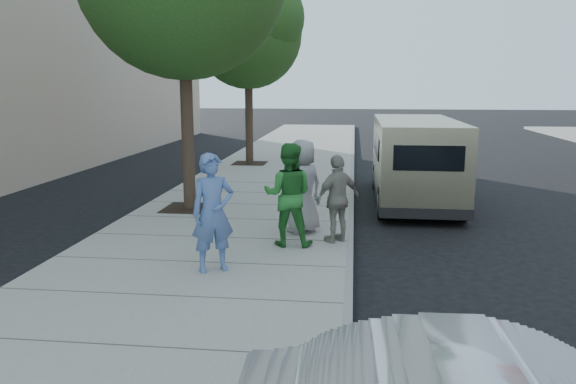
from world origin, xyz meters
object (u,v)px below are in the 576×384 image
object	(u,v)px
tree_far	(249,29)
person_green_shirt	(288,195)
person_officer	(213,213)
person_gray_shirt	(302,186)
person_striped_polo	(338,199)
van	(415,159)
parking_meter	(295,170)

from	to	relation	value
tree_far	person_green_shirt	world-z (taller)	tree_far
person_officer	person_gray_shirt	world-z (taller)	person_officer
person_officer	person_green_shirt	size ratio (longest dim) A/B	0.99
person_officer	person_green_shirt	world-z (taller)	person_green_shirt
tree_far	person_green_shirt	distance (m)	11.33
person_striped_polo	van	bearing A→B (deg)	-152.45
person_gray_shirt	person_striped_polo	bearing A→B (deg)	99.15
parking_meter	person_officer	bearing A→B (deg)	-126.92
van	person_striped_polo	size ratio (longest dim) A/B	3.57
tree_far	person_officer	size ratio (longest dim) A/B	3.54
tree_far	person_gray_shirt	xyz separation A→B (m)	(2.75, -9.44, -3.82)
tree_far	person_striped_polo	distance (m)	11.31
parking_meter	person_green_shirt	bearing A→B (deg)	-108.70
tree_far	person_striped_polo	world-z (taller)	tree_far
person_gray_shirt	person_striped_polo	world-z (taller)	person_gray_shirt
person_green_shirt	parking_meter	bearing A→B (deg)	-88.06
tree_far	parking_meter	world-z (taller)	tree_far
van	tree_far	bearing A→B (deg)	133.42
person_green_shirt	person_gray_shirt	distance (m)	0.92
person_green_shirt	person_striped_polo	bearing A→B (deg)	-159.35
van	person_green_shirt	size ratio (longest dim) A/B	3.12
parking_meter	tree_far	bearing A→B (deg)	85.98
tree_far	van	world-z (taller)	tree_far
person_officer	person_green_shirt	xyz separation A→B (m)	(0.98, 1.53, 0.00)
tree_far	person_striped_polo	bearing A→B (deg)	-70.99
tree_far	van	bearing A→B (deg)	-46.66
parking_meter	person_officer	distance (m)	3.28
person_gray_shirt	person_striped_polo	distance (m)	0.92
person_striped_polo	tree_far	bearing A→B (deg)	-111.20
person_green_shirt	person_officer	bearing A→B (deg)	57.78
person_officer	person_gray_shirt	xyz separation A→B (m)	(1.15, 2.44, -0.01)
parking_meter	person_officer	size ratio (longest dim) A/B	0.85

